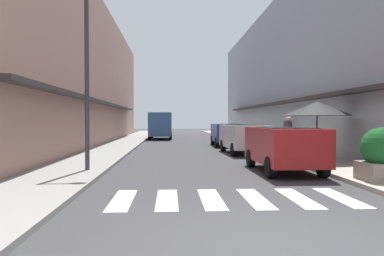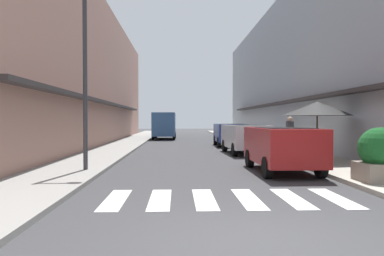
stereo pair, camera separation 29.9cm
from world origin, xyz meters
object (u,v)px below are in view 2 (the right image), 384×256
Objects in this scene: parked_car_mid at (245,136)px; parked_car_far at (229,132)px; planter_corner at (379,155)px; cafe_umbrella at (317,109)px; street_lamp at (91,59)px; pedestrian_walking_near at (289,132)px; parked_car_near at (282,144)px; pedestrian_walking_far at (290,134)px; delivery_van at (164,123)px.

parked_car_far is (0.00, 5.71, -0.00)m from parked_car_mid.
cafe_umbrella is at bearing 87.56° from planter_corner.
street_lamp reaches higher than pedestrian_walking_near.
parked_car_near is 0.69× the size of street_lamp.
pedestrian_walking_far is (-0.84, -3.07, -0.00)m from pedestrian_walking_near.
delivery_van is at bearing 29.58° from pedestrian_walking_far.
parked_car_mid is at bearing 90.00° from parked_car_near.
cafe_umbrella is at bearing -65.29° from parked_car_mid.
parked_car_mid is 2.22m from pedestrian_walking_far.
delivery_van is at bearing 106.72° from parked_car_mid.
pedestrian_walking_near is (1.11, 11.71, 0.25)m from planter_corner.
cafe_umbrella reaches higher than parked_car_near.
parked_car_mid is 15.88m from delivery_van.
parked_car_near is 6.76m from street_lamp.
parked_car_far is 0.73× the size of delivery_van.
pedestrian_walking_near is at bearing 82.43° from cafe_umbrella.
parked_car_near is 6.76m from parked_car_mid.
pedestrian_walking_near is at bearing -59.76° from delivery_van.
pedestrian_walking_near is 1.00× the size of pedestrian_walking_far.
parked_car_mid is (0.00, 6.76, 0.00)m from parked_car_near.
parked_car_mid is 2.99× the size of planter_corner.
delivery_van is 25.40m from planter_corner.
parked_car_far is (0.00, 12.47, -0.00)m from parked_car_near.
planter_corner is (1.82, -9.38, -0.12)m from parked_car_mid.
cafe_umbrella is 1.54× the size of pedestrian_walking_near.
delivery_van reaches higher than planter_corner.
cafe_umbrella reaches higher than parked_car_far.
delivery_van is 3.10× the size of pedestrian_walking_far.
pedestrian_walking_near is at bearing 44.81° from street_lamp.
street_lamp reaches higher than planter_corner.
street_lamp is (-6.18, -6.72, 2.73)m from parked_car_mid.
parked_car_far is 14.15m from street_lamp.
street_lamp is at bearing -49.22° from pedestrian_walking_near.
street_lamp is (-1.62, -21.92, 2.24)m from delivery_van.
parked_car_far is 2.27× the size of pedestrian_walking_near.
parked_car_mid is 2.39× the size of pedestrian_walking_far.
parked_car_near is 1.01× the size of parked_car_far.
street_lamp is 2.16× the size of cafe_umbrella.
pedestrian_walking_far is (0.27, 8.64, 0.25)m from planter_corner.
delivery_van is (-4.57, 21.96, 0.49)m from parked_car_near.
pedestrian_walking_far is (2.09, 6.03, 0.12)m from parked_car_near.
delivery_van is 2.01× the size of cafe_umbrella.
cafe_umbrella reaches higher than parked_car_mid.
pedestrian_walking_near is (2.93, 2.34, 0.12)m from parked_car_mid.
street_lamp is at bearing -116.45° from parked_car_far.
street_lamp reaches higher than cafe_umbrella.
street_lamp reaches higher than pedestrian_walking_far.
planter_corner is (-0.21, -4.95, -1.35)m from cafe_umbrella.
delivery_van is 0.93× the size of street_lamp.
pedestrian_walking_near is at bearing 84.59° from planter_corner.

